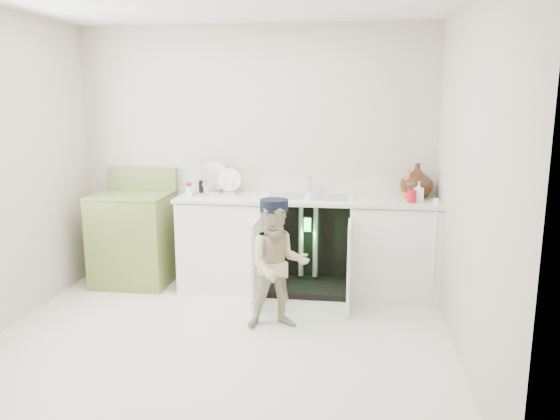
# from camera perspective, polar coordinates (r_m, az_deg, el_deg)

# --- Properties ---
(ground) EXTENTS (3.50, 3.50, 0.00)m
(ground) POSITION_cam_1_polar(r_m,az_deg,el_deg) (4.31, -6.18, -13.26)
(ground) COLOR beige
(ground) RESTS_ON ground
(room_shell) EXTENTS (6.00, 5.50, 1.26)m
(room_shell) POSITION_cam_1_polar(r_m,az_deg,el_deg) (3.95, -6.58, 3.40)
(room_shell) COLOR beige
(room_shell) RESTS_ON ground
(counter_run) EXTENTS (2.44, 1.02, 1.22)m
(counter_run) POSITION_cam_1_polar(r_m,az_deg,el_deg) (5.19, 3.18, -3.30)
(counter_run) COLOR white
(counter_run) RESTS_ON ground
(avocado_stove) EXTENTS (0.72, 0.65, 1.12)m
(avocado_stove) POSITION_cam_1_polar(r_m,az_deg,el_deg) (5.58, -14.97, -2.74)
(avocado_stove) COLOR olive
(avocado_stove) RESTS_ON ground
(repair_worker) EXTENTS (0.58, 0.83, 1.04)m
(repair_worker) POSITION_cam_1_polar(r_m,az_deg,el_deg) (4.32, -0.22, -5.68)
(repair_worker) COLOR #C2B98B
(repair_worker) RESTS_ON ground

